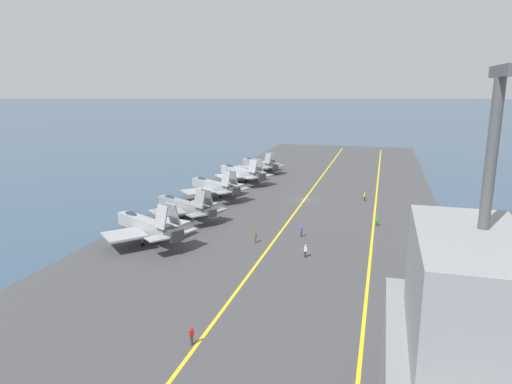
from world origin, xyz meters
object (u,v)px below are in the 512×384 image
object	(u,v)px
parked_jet_second	(184,206)
crew_red_vest	(191,335)
parked_jet_nearest	(146,225)
parked_jet_fifth	(258,164)
parked_jet_fourth	(240,172)
crew_brown_vest	(255,237)
crew_yellow_vest	(365,196)
crew_blue_vest	(301,231)
crew_white_vest	(305,250)
crew_green_vest	(377,221)
parked_jet_third	(213,186)

from	to	relation	value
parked_jet_second	crew_red_vest	distance (m)	41.12
parked_jet_nearest	crew_red_vest	distance (m)	29.18
parked_jet_fifth	parked_jet_fourth	bearing A→B (deg)	178.26
parked_jet_fifth	crew_brown_vest	bearing A→B (deg)	-165.01
parked_jet_fifth	crew_red_vest	bearing A→B (deg)	-168.52
parked_jet_fifth	crew_yellow_vest	distance (m)	38.90
parked_jet_fifth	crew_brown_vest	xyz separation A→B (m)	(-56.08, -15.01, -1.26)
crew_brown_vest	crew_yellow_vest	size ratio (longest dim) A/B	1.01
parked_jet_nearest	parked_jet_fifth	distance (m)	60.43
parked_jet_nearest	crew_blue_vest	xyz separation A→B (m)	(8.82, -21.30, -1.76)
parked_jet_nearest	parked_jet_fourth	xyz separation A→B (m)	(45.75, 0.17, -0.24)
crew_red_vest	crew_blue_vest	bearing A→B (deg)	-7.06
crew_white_vest	crew_blue_vest	bearing A→B (deg)	13.80
crew_blue_vest	parked_jet_fourth	bearing A→B (deg)	30.17
parked_jet_nearest	crew_green_vest	xyz separation A→B (m)	(17.66, -32.29, -1.78)
crew_white_vest	parked_jet_second	bearing A→B (deg)	60.70
crew_red_vest	parked_jet_fourth	bearing A→B (deg)	14.17
parked_jet_second	crew_red_vest	bearing A→B (deg)	-154.67
crew_brown_vest	parked_jet_fifth	bearing A→B (deg)	14.99
parked_jet_nearest	parked_jet_fourth	bearing A→B (deg)	0.21
crew_green_vest	crew_blue_vest	world-z (taller)	crew_blue_vest
crew_white_vest	crew_yellow_vest	size ratio (longest dim) A/B	1.03
crew_green_vest	crew_red_vest	distance (m)	43.74
parked_jet_nearest	crew_blue_vest	bearing A→B (deg)	-67.51
crew_yellow_vest	crew_green_vest	bearing A→B (deg)	-170.79
parked_jet_fifth	crew_red_vest	size ratio (longest dim) A/B	8.28
crew_brown_vest	parked_jet_nearest	bearing A→B (deg)	105.90
crew_blue_vest	crew_white_vest	distance (m)	8.61
parked_jet_nearest	parked_jet_third	bearing A→B (deg)	0.98
parked_jet_third	parked_jet_fourth	bearing A→B (deg)	-1.05
crew_white_vest	parked_jet_fourth	bearing A→B (deg)	27.44
parked_jet_second	crew_white_vest	world-z (taller)	parked_jet_second
parked_jet_fourth	crew_yellow_vest	bearing A→B (deg)	-110.26
parked_jet_fifth	crew_red_vest	distance (m)	85.58
crew_brown_vest	crew_green_vest	xyz separation A→B (m)	(13.30, -17.00, -0.02)
crew_green_vest	crew_blue_vest	size ratio (longest dim) A/B	0.98
parked_jet_fifth	crew_green_vest	size ratio (longest dim) A/B	8.65
parked_jet_fourth	crew_brown_vest	bearing A→B (deg)	-159.52
parked_jet_second	parked_jet_fourth	xyz separation A→B (m)	(32.03, -0.12, 0.26)
crew_green_vest	crew_white_vest	bearing A→B (deg)	152.55
crew_brown_vest	crew_blue_vest	world-z (taller)	crew_blue_vest
parked_jet_fifth	crew_green_vest	bearing A→B (deg)	-143.19
parked_jet_fourth	crew_brown_vest	size ratio (longest dim) A/B	9.60
crew_green_vest	parked_jet_nearest	bearing A→B (deg)	118.67
crew_brown_vest	crew_red_vest	bearing A→B (deg)	-175.86
parked_jet_nearest	crew_red_vest	xyz separation A→B (m)	(-23.43, -17.30, -1.74)
crew_yellow_vest	crew_red_vest	distance (m)	59.49
parked_jet_second	crew_brown_vest	size ratio (longest dim) A/B	9.35
parked_jet_nearest	crew_brown_vest	distance (m)	16.00
parked_jet_third	crew_brown_vest	distance (m)	28.87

